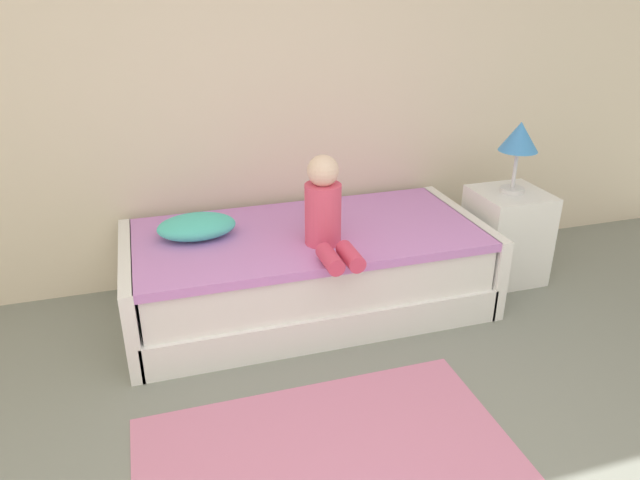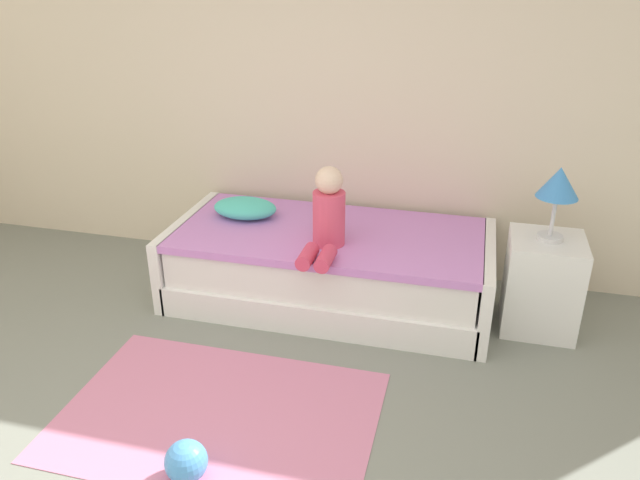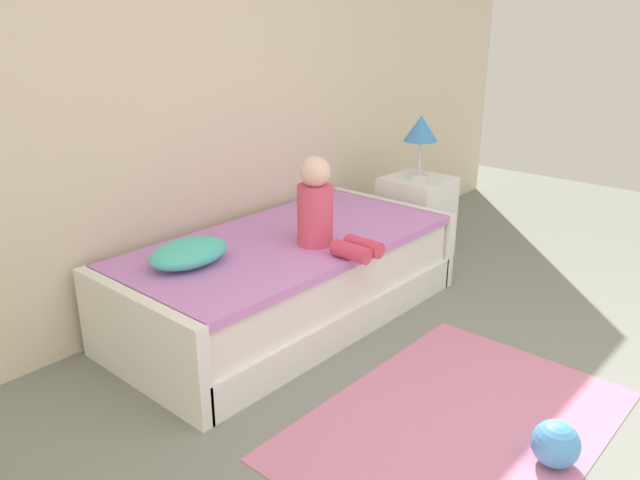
% 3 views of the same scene
% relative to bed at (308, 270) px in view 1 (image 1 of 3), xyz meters
% --- Properties ---
extents(wall_rear, '(7.20, 0.10, 2.90)m').
position_rel_bed_xyz_m(wall_rear, '(-0.23, 0.60, 1.20)').
color(wall_rear, beige).
rests_on(wall_rear, ground).
extents(bed, '(2.11, 1.00, 0.50)m').
position_rel_bed_xyz_m(bed, '(0.00, 0.00, 0.00)').
color(bed, white).
rests_on(bed, ground).
extents(nightstand, '(0.44, 0.44, 0.60)m').
position_rel_bed_xyz_m(nightstand, '(1.35, -0.01, 0.05)').
color(nightstand, white).
rests_on(nightstand, ground).
extents(table_lamp, '(0.24, 0.24, 0.45)m').
position_rel_bed_xyz_m(table_lamp, '(1.35, -0.01, 0.69)').
color(table_lamp, silver).
rests_on(table_lamp, nightstand).
extents(child_figure, '(0.20, 0.51, 0.50)m').
position_rel_bed_xyz_m(child_figure, '(0.04, -0.23, 0.46)').
color(child_figure, '#E04C6B').
rests_on(child_figure, bed).
extents(pillow, '(0.44, 0.30, 0.13)m').
position_rel_bed_xyz_m(pillow, '(-0.62, 0.10, 0.32)').
color(pillow, '#4CCCBC').
rests_on(pillow, bed).
extents(area_rug, '(1.60, 1.10, 0.01)m').
position_rel_bed_xyz_m(area_rug, '(-0.27, -1.30, -0.24)').
color(area_rug, pink).
rests_on(area_rug, ground).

